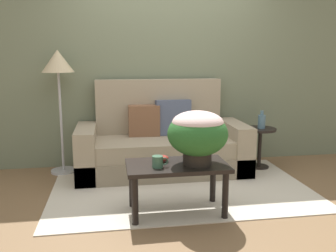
{
  "coord_description": "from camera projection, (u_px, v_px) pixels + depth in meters",
  "views": [
    {
      "loc": [
        -0.74,
        -3.5,
        1.41
      ],
      "look_at": [
        -0.15,
        0.15,
        0.7
      ],
      "focal_mm": 38.77,
      "sensor_mm": 36.0,
      "label": 1
    }
  ],
  "objects": [
    {
      "name": "ground_plane",
      "position": [
        184.0,
        194.0,
        3.77
      ],
      "size": [
        14.0,
        14.0,
        0.0
      ],
      "primitive_type": "plane",
      "color": "brown"
    },
    {
      "name": "floor_lamp",
      "position": [
        58.0,
        71.0,
        4.26
      ],
      "size": [
        0.38,
        0.38,
        1.49
      ],
      "color": "#B2B2B7",
      "rests_on": "ground"
    },
    {
      "name": "coffee_mug",
      "position": [
        158.0,
        162.0,
        3.13
      ],
      "size": [
        0.14,
        0.09,
        0.1
      ],
      "color": "#3D664C",
      "rests_on": "coffee_table"
    },
    {
      "name": "wall_back",
      "position": [
        165.0,
        60.0,
        4.73
      ],
      "size": [
        6.4,
        0.12,
        2.74
      ],
      "primitive_type": "cube",
      "color": "slate",
      "rests_on": "ground"
    },
    {
      "name": "area_rug",
      "position": [
        181.0,
        188.0,
        3.93
      ],
      "size": [
        2.74,
        1.74,
        0.01
      ],
      "primitive_type": "cube",
      "color": "beige",
      "rests_on": "ground"
    },
    {
      "name": "side_table",
      "position": [
        260.0,
        140.0,
        4.6
      ],
      "size": [
        0.39,
        0.39,
        0.52
      ],
      "color": "black",
      "rests_on": "ground"
    },
    {
      "name": "table_vase",
      "position": [
        262.0,
        121.0,
        4.54
      ],
      "size": [
        0.09,
        0.09,
        0.23
      ],
      "color": "slate",
      "rests_on": "side_table"
    },
    {
      "name": "snack_bowl",
      "position": [
        162.0,
        158.0,
        3.29
      ],
      "size": [
        0.12,
        0.12,
        0.06
      ],
      "color": "#B2382D",
      "rests_on": "coffee_table"
    },
    {
      "name": "potted_plant",
      "position": [
        198.0,
        132.0,
        3.17
      ],
      "size": [
        0.53,
        0.53,
        0.48
      ],
      "color": "black",
      "rests_on": "coffee_table"
    },
    {
      "name": "coffee_table",
      "position": [
        177.0,
        172.0,
        3.25
      ],
      "size": [
        0.9,
        0.5,
        0.47
      ],
      "color": "black",
      "rests_on": "ground"
    },
    {
      "name": "couch",
      "position": [
        162.0,
        145.0,
        4.47
      ],
      "size": [
        2.04,
        0.85,
        1.13
      ],
      "color": "gray",
      "rests_on": "ground"
    }
  ]
}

